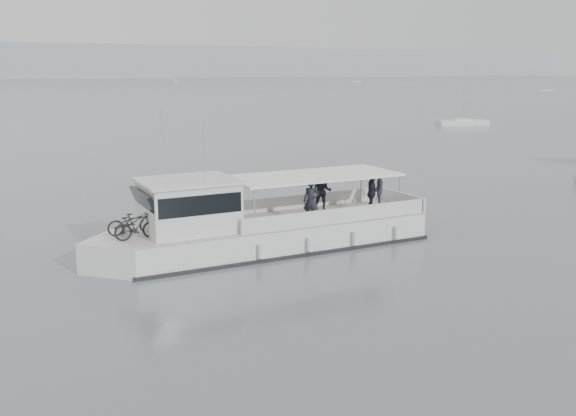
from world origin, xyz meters
TOP-DOWN VIEW (x-y plane):
  - ground at (0.00, 0.00)m, footprint 1400.00×1400.00m
  - tour_boat at (-4.07, -1.98)m, footprint 14.34×4.36m

SIDE VIEW (x-z plane):
  - ground at x=0.00m, z-range 0.00..0.00m
  - tour_boat at x=-4.07m, z-range -2.01..3.97m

